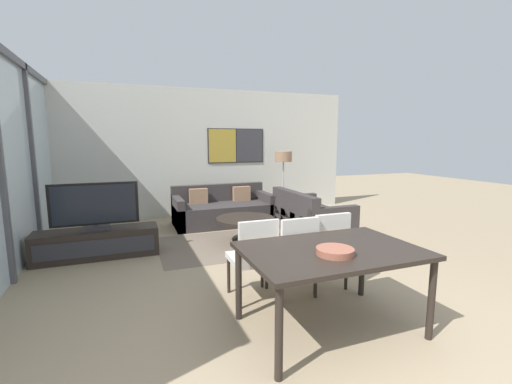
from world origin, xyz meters
name	(u,v)px	position (x,y,z in m)	size (l,w,h in m)	color
wall_back	(204,152)	(0.02, 5.95, 1.40)	(6.99, 0.09, 2.80)	silver
area_rug	(245,242)	(0.14, 3.52, 0.00)	(2.80, 1.62, 0.01)	#706051
tv_console	(98,243)	(-2.08, 3.61, 0.21)	(1.67, 0.47, 0.41)	black
television	(95,206)	(-2.08, 3.61, 0.75)	(1.17, 0.20, 0.67)	#2D2D33
sofa_main	(222,210)	(0.14, 4.94, 0.27)	(1.93, 0.92, 0.77)	#383333
sofa_side	(309,218)	(1.42, 3.69, 0.26)	(0.92, 1.53, 0.77)	#383333
coffee_table	(245,224)	(0.14, 3.52, 0.32)	(0.95, 0.95, 0.42)	black
dining_table	(331,256)	(-0.02, 0.79, 0.67)	(1.53, 1.02, 0.75)	black
dining_chair_left	(254,254)	(-0.45, 1.54, 0.51)	(0.46, 0.46, 0.89)	beige
dining_chair_centre	(294,251)	(-0.02, 1.48, 0.51)	(0.46, 0.46, 0.89)	beige
dining_chair_right	(326,245)	(0.42, 1.54, 0.51)	(0.46, 0.46, 0.89)	beige
fruit_bowl	(335,251)	(-0.08, 0.64, 0.78)	(0.31, 0.31, 0.06)	#995642
floor_lamp	(283,161)	(1.53, 5.00, 1.23)	(0.36, 0.36, 1.44)	#2D2D33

